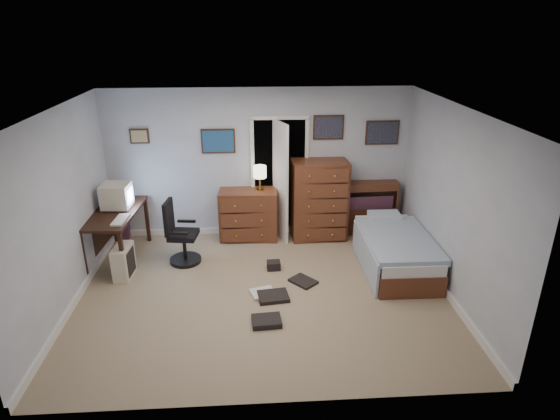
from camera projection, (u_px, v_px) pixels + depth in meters
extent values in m
cube|color=gray|center=(263.00, 293.00, 6.43)|extent=(5.00, 4.00, 0.02)
cube|color=black|center=(114.00, 213.00, 7.04)|extent=(0.74, 1.43, 0.04)
cube|color=black|center=(83.00, 257.00, 6.59)|extent=(0.06, 0.06, 0.76)
cube|color=black|center=(122.00, 257.00, 6.58)|extent=(0.06, 0.06, 0.76)
cube|color=black|center=(114.00, 220.00, 7.79)|extent=(0.06, 0.06, 0.76)
cube|color=black|center=(147.00, 220.00, 7.79)|extent=(0.06, 0.06, 0.76)
cube|color=black|center=(98.00, 234.00, 7.17)|extent=(0.12, 1.28, 0.53)
cube|color=beige|center=(116.00, 195.00, 7.09)|extent=(0.43, 0.41, 0.36)
cube|color=#8CB2F2|center=(130.00, 196.00, 7.09)|extent=(0.03, 0.30, 0.23)
cube|color=beige|center=(118.00, 207.00, 7.17)|extent=(0.28, 0.28, 0.02)
cube|color=beige|center=(120.00, 220.00, 6.71)|extent=(0.19, 0.44, 0.03)
cube|color=beige|center=(123.00, 262.00, 6.75)|extent=(0.24, 0.46, 0.48)
cube|color=black|center=(131.00, 262.00, 6.74)|extent=(0.03, 0.32, 0.37)
cylinder|color=black|center=(186.00, 260.00, 7.24)|extent=(0.54, 0.54, 0.06)
cylinder|color=black|center=(185.00, 248.00, 7.16)|extent=(0.06, 0.06, 0.37)
cube|color=black|center=(184.00, 235.00, 7.08)|extent=(0.46, 0.46, 0.07)
cube|color=black|center=(169.00, 217.00, 6.98)|extent=(0.10, 0.38, 0.51)
cube|color=black|center=(179.00, 233.00, 6.82)|extent=(0.28, 0.08, 0.04)
cube|color=black|center=(187.00, 221.00, 7.23)|extent=(0.28, 0.08, 0.04)
cube|color=maroon|center=(122.00, 215.00, 7.88)|extent=(0.18, 0.18, 0.85)
cube|color=brown|center=(249.00, 214.00, 7.89)|extent=(0.99, 0.54, 0.86)
cylinder|color=gold|center=(260.00, 190.00, 7.73)|extent=(0.14, 0.14, 0.02)
cylinder|color=gold|center=(260.00, 182.00, 7.69)|extent=(0.03, 0.03, 0.26)
cylinder|color=beige|center=(260.00, 172.00, 7.62)|extent=(0.23, 0.23, 0.19)
cube|color=black|center=(278.00, 172.00, 8.19)|extent=(0.90, 0.60, 2.00)
cube|color=white|center=(253.00, 179.00, 7.86)|extent=(0.06, 0.05, 2.00)
cube|color=white|center=(306.00, 178.00, 7.91)|extent=(0.06, 0.05, 2.00)
cube|color=white|center=(280.00, 118.00, 7.50)|extent=(0.96, 0.05, 0.06)
cube|color=white|center=(277.00, 180.00, 7.78)|extent=(0.31, 0.77, 2.00)
sphere|color=gold|center=(297.00, 183.00, 7.66)|extent=(0.06, 0.06, 0.06)
cube|color=brown|center=(319.00, 200.00, 7.84)|extent=(0.95, 0.60, 1.35)
cube|color=brown|center=(367.00, 207.00, 8.09)|extent=(1.04, 0.31, 0.93)
cube|color=black|center=(369.00, 200.00, 7.95)|extent=(0.95, 0.15, 0.31)
cube|color=maroon|center=(368.00, 202.00, 7.97)|extent=(0.83, 0.16, 0.23)
cube|color=brown|center=(394.00, 257.00, 7.04)|extent=(0.91, 1.81, 0.32)
cube|color=white|center=(396.00, 243.00, 6.95)|extent=(0.88, 1.77, 0.16)
cube|color=#5776A2|center=(398.00, 240.00, 6.83)|extent=(0.97, 1.54, 0.09)
cube|color=#5776A2|center=(365.00, 255.00, 6.90)|extent=(0.05, 1.53, 0.49)
cube|color=#7FA2CB|center=(385.00, 217.00, 7.53)|extent=(0.50, 0.35, 0.12)
cube|color=#331E11|center=(139.00, 136.00, 7.48)|extent=(0.30, 0.03, 0.24)
cube|color=olive|center=(139.00, 136.00, 7.46)|extent=(0.25, 0.01, 0.19)
cube|color=#331E11|center=(218.00, 141.00, 7.59)|extent=(0.55, 0.03, 0.40)
cube|color=navy|center=(218.00, 141.00, 7.57)|extent=(0.50, 0.01, 0.35)
cube|color=#331E11|center=(328.00, 127.00, 7.62)|extent=(0.50, 0.03, 0.40)
cube|color=black|center=(329.00, 128.00, 7.60)|extent=(0.45, 0.01, 0.35)
cube|color=#331E11|center=(382.00, 133.00, 7.71)|extent=(0.55, 0.03, 0.40)
cube|color=black|center=(383.00, 133.00, 7.69)|extent=(0.50, 0.01, 0.35)
cube|color=black|center=(267.00, 321.00, 5.76)|extent=(0.38, 0.30, 0.07)
cube|color=black|center=(274.00, 265.00, 7.01)|extent=(0.21, 0.17, 0.13)
cube|color=silver|center=(263.00, 293.00, 6.37)|extent=(0.38, 0.35, 0.05)
cube|color=black|center=(303.00, 281.00, 6.67)|extent=(0.44, 0.45, 0.04)
cube|color=black|center=(273.00, 296.00, 6.29)|extent=(0.44, 0.36, 0.05)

